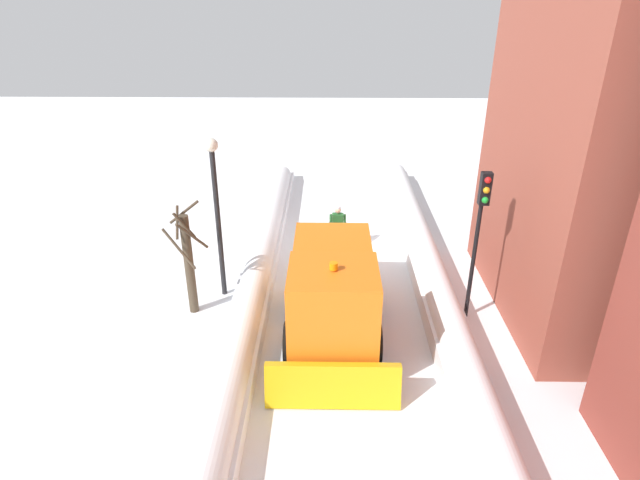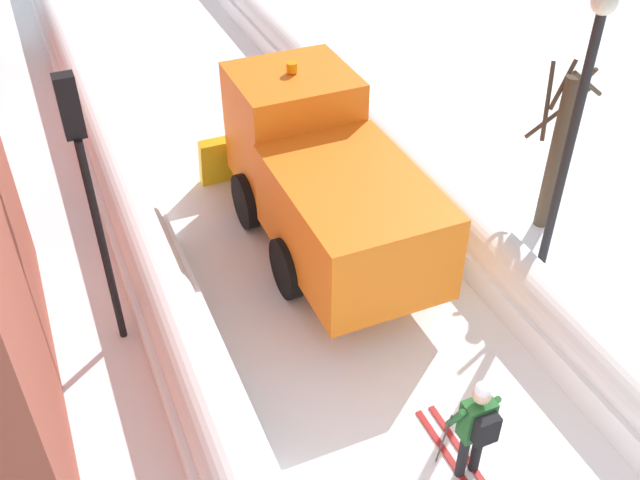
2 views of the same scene
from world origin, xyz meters
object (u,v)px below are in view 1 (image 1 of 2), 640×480
traffic_light_pole (480,220)px  bare_tree_near (188,261)px  skier (338,225)px  street_lamp (216,200)px  plow_truck (333,291)px

traffic_light_pole → bare_tree_near: (8.28, -0.27, -1.48)m
skier → street_lamp: street_lamp is taller
traffic_light_pole → bare_tree_near: traffic_light_pole is taller
bare_tree_near → skier: bearing=-135.8°
plow_truck → traffic_light_pole: size_ratio=1.30×
plow_truck → street_lamp: (3.49, -2.25, 1.78)m
plow_truck → skier: plow_truck is taller
traffic_light_pole → bare_tree_near: 8.42m
street_lamp → bare_tree_near: street_lamp is taller
skier → traffic_light_pole: bearing=129.8°
traffic_light_pole → plow_truck: bearing=13.1°
traffic_light_pole → bare_tree_near: size_ratio=1.31×
skier → bare_tree_near: bare_tree_near is taller
skier → street_lamp: bearing=41.6°
plow_truck → bare_tree_near: bare_tree_near is taller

